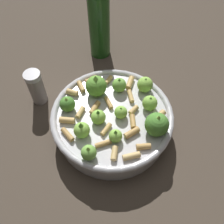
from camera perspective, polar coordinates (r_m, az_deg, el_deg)
ground_plane at (r=0.57m, az=-0.00°, el=-3.69°), size 2.40×2.40×0.00m
cooking_pan at (r=0.54m, az=0.11°, el=-1.56°), size 0.26×0.26×0.11m
pepper_shaker at (r=0.61m, az=-16.80°, el=5.39°), size 0.04×0.04×0.09m
olive_oil_bottle at (r=0.68m, az=-2.92°, el=19.30°), size 0.05×0.05×0.23m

